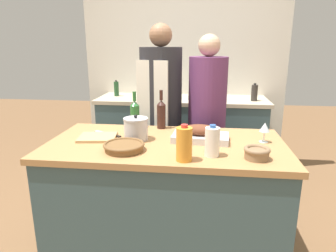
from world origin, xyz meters
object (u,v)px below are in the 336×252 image
object	(u,v)px
juice_jug	(184,144)
condiment_bottle_extra	(254,93)
cutting_board	(98,137)
stock_pot	(136,129)
condiment_bottle_tall	(116,89)
person_cook_aproned	(161,111)
wine_glass_left	(265,128)
knife_chef	(108,134)
mixing_bowl	(257,153)
milk_jug	(212,142)
wicker_basket	(124,146)
roasting_pan	(200,135)
stand_mixer	(197,87)
person_cook_guest	(207,117)
wine_bottle_dark	(161,113)
wine_bottle_green	(135,114)
condiment_bottle_short	(211,88)

from	to	relation	value
juice_jug	condiment_bottle_extra	size ratio (longest dim) A/B	1.12
cutting_board	stock_pot	distance (m)	0.28
cutting_board	condiment_bottle_extra	bearing A→B (deg)	46.76
condiment_bottle_tall	condiment_bottle_extra	xyz separation A→B (m)	(1.56, -0.13, 0.00)
juice_jug	person_cook_aproned	distance (m)	1.08
condiment_bottle_tall	person_cook_aproned	bearing A→B (deg)	-50.52
wine_glass_left	knife_chef	bearing A→B (deg)	177.36
mixing_bowl	condiment_bottle_extra	world-z (taller)	condiment_bottle_extra
milk_jug	knife_chef	size ratio (longest dim) A/B	0.79
wicker_basket	stock_pot	bearing A→B (deg)	83.54
roasting_pan	wicker_basket	xyz separation A→B (m)	(-0.47, -0.25, -0.02)
stand_mixer	person_cook_guest	xyz separation A→B (m)	(0.11, -0.70, -0.18)
mixing_bowl	juice_jug	xyz separation A→B (m)	(-0.41, -0.07, 0.06)
roasting_pan	person_cook_aproned	xyz separation A→B (m)	(-0.37, 0.67, 0.01)
stand_mixer	person_cook_aproned	xyz separation A→B (m)	(-0.31, -0.71, -0.13)
wicker_basket	condiment_bottle_extra	size ratio (longest dim) A/B	1.35
wicker_basket	cutting_board	distance (m)	0.33
roasting_pan	stock_pot	bearing A→B (deg)	-176.72
knife_chef	condiment_bottle_tall	distance (m)	1.42
stand_mixer	condiment_bottle_extra	distance (m)	0.62
condiment_bottle_tall	condiment_bottle_extra	distance (m)	1.57
stand_mixer	person_cook_aproned	bearing A→B (deg)	-113.30
cutting_board	wine_bottle_dark	distance (m)	0.53
wine_bottle_green	knife_chef	xyz separation A→B (m)	(-0.16, -0.20, -0.11)
juice_jug	mixing_bowl	bearing A→B (deg)	10.13
wine_bottle_green	person_cook_aproned	distance (m)	0.43
person_cook_guest	stock_pot	bearing A→B (deg)	-124.70
juice_jug	wine_bottle_green	world-z (taller)	wine_bottle_green
wicker_basket	juice_jug	size ratio (longest dim) A/B	1.21
wine_bottle_green	person_cook_guest	size ratio (longest dim) A/B	0.18
wicker_basket	wine_glass_left	xyz separation A→B (m)	(0.89, 0.27, 0.07)
wine_bottle_dark	condiment_bottle_tall	world-z (taller)	wine_bottle_dark
juice_jug	stand_mixer	world-z (taller)	stand_mixer
juice_jug	wine_bottle_green	distance (m)	0.77
milk_jug	wine_bottle_dark	distance (m)	0.68
cutting_board	person_cook_guest	distance (m)	1.05
wicker_basket	stand_mixer	bearing A→B (deg)	76.03
cutting_board	wine_bottle_dark	size ratio (longest dim) A/B	0.93
cutting_board	condiment_bottle_tall	bearing A→B (deg)	101.10
condiment_bottle_extra	person_cook_guest	xyz separation A→B (m)	(-0.51, -0.64, -0.13)
person_cook_aproned	person_cook_guest	size ratio (longest dim) A/B	1.06
cutting_board	juice_jug	bearing A→B (deg)	-28.18
condiment_bottle_short	condiment_bottle_extra	distance (m)	0.50
knife_chef	person_cook_aproned	bearing A→B (deg)	63.12
knife_chef	roasting_pan	bearing A→B (deg)	-5.83
wicker_basket	cutting_board	bearing A→B (deg)	138.73
wine_bottle_dark	wine_glass_left	xyz separation A→B (m)	(0.73, -0.26, -0.02)
wine_glass_left	wine_bottle_dark	bearing A→B (deg)	160.20
mixing_bowl	juice_jug	world-z (taller)	juice_jug
knife_chef	wine_bottle_dark	bearing A→B (deg)	30.54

